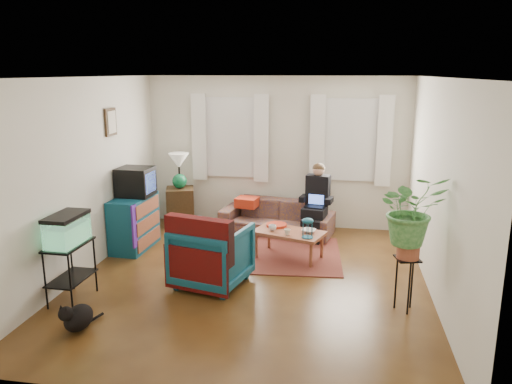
% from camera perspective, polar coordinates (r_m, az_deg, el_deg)
% --- Properties ---
extents(floor, '(4.50, 5.00, 0.01)m').
position_cam_1_polar(floor, '(6.63, -0.59, -10.09)').
color(floor, '#4F2B14').
rests_on(floor, ground).
extents(ceiling, '(4.50, 5.00, 0.01)m').
position_cam_1_polar(ceiling, '(6.07, -0.65, 12.99)').
color(ceiling, white).
rests_on(ceiling, wall_back).
extents(wall_back, '(4.50, 0.01, 2.60)m').
position_cam_1_polar(wall_back, '(8.65, 2.35, 4.52)').
color(wall_back, silver).
rests_on(wall_back, floor).
extents(wall_front, '(4.50, 0.01, 2.60)m').
position_cam_1_polar(wall_front, '(3.89, -7.28, -7.06)').
color(wall_front, silver).
rests_on(wall_front, floor).
extents(wall_left, '(0.01, 5.00, 2.60)m').
position_cam_1_polar(wall_left, '(6.98, -19.12, 1.57)').
color(wall_left, silver).
rests_on(wall_left, floor).
extents(wall_right, '(0.01, 5.00, 2.60)m').
position_cam_1_polar(wall_right, '(6.24, 20.16, 0.11)').
color(wall_right, silver).
rests_on(wall_right, floor).
extents(window_left, '(1.08, 0.04, 1.38)m').
position_cam_1_polar(window_left, '(8.74, -2.89, 6.25)').
color(window_left, white).
rests_on(window_left, wall_back).
extents(window_right, '(1.08, 0.04, 1.38)m').
position_cam_1_polar(window_right, '(8.53, 10.75, 5.85)').
color(window_right, white).
rests_on(window_right, wall_back).
extents(curtains_left, '(1.36, 0.06, 1.50)m').
position_cam_1_polar(curtains_left, '(8.66, -3.01, 6.19)').
color(curtains_left, white).
rests_on(curtains_left, wall_back).
extents(curtains_right, '(1.36, 0.06, 1.50)m').
position_cam_1_polar(curtains_right, '(8.45, 10.76, 5.78)').
color(curtains_right, white).
rests_on(curtains_right, wall_back).
extents(picture_frame, '(0.04, 0.32, 0.40)m').
position_cam_1_polar(picture_frame, '(7.62, -16.21, 7.68)').
color(picture_frame, '#3D2616').
rests_on(picture_frame, wall_left).
extents(area_rug, '(2.11, 1.74, 0.01)m').
position_cam_1_polar(area_rug, '(7.52, 1.90, -7.09)').
color(area_rug, brown).
rests_on(area_rug, floor).
extents(sofa, '(1.97, 1.06, 0.73)m').
position_cam_1_polar(sofa, '(8.41, 2.40, -2.28)').
color(sofa, brown).
rests_on(sofa, floor).
extents(seated_person, '(0.56, 0.65, 1.11)m').
position_cam_1_polar(seated_person, '(8.19, 6.91, -1.42)').
color(seated_person, black).
rests_on(seated_person, sofa).
extents(side_table, '(0.59, 0.59, 0.68)m').
position_cam_1_polar(side_table, '(8.88, -8.62, -1.71)').
color(side_table, '#432F19').
rests_on(side_table, floor).
extents(table_lamp, '(0.44, 0.44, 0.63)m').
position_cam_1_polar(table_lamp, '(8.74, -8.77, 2.31)').
color(table_lamp, white).
rests_on(table_lamp, side_table).
extents(dresser, '(0.49, 0.93, 0.82)m').
position_cam_1_polar(dresser, '(7.89, -13.76, -3.42)').
color(dresser, '#104F60').
rests_on(dresser, floor).
extents(crt_tv, '(0.52, 0.47, 0.44)m').
position_cam_1_polar(crt_tv, '(7.80, -13.61, 1.16)').
color(crt_tv, black).
rests_on(crt_tv, dresser).
extents(aquarium_stand, '(0.37, 0.64, 0.71)m').
position_cam_1_polar(aquarium_stand, '(6.37, -20.38, -8.59)').
color(aquarium_stand, black).
rests_on(aquarium_stand, floor).
extents(aquarium, '(0.33, 0.58, 0.37)m').
position_cam_1_polar(aquarium, '(6.19, -20.79, -3.96)').
color(aquarium, '#7FD899').
rests_on(aquarium, aquarium_stand).
extents(black_cat, '(0.37, 0.46, 0.34)m').
position_cam_1_polar(black_cat, '(5.71, -19.64, -13.12)').
color(black_cat, black).
rests_on(black_cat, floor).
extents(armchair, '(1.01, 0.97, 0.87)m').
position_cam_1_polar(armchair, '(6.41, -5.05, -6.84)').
color(armchair, '#104E62').
rests_on(armchair, floor).
extents(serape_throw, '(0.90, 0.40, 0.72)m').
position_cam_1_polar(serape_throw, '(6.07, -6.60, -6.23)').
color(serape_throw, '#9E0A0A').
rests_on(serape_throw, armchair).
extents(coffee_table, '(1.11, 0.83, 0.41)m').
position_cam_1_polar(coffee_table, '(7.34, 3.78, -6.02)').
color(coffee_table, brown).
rests_on(coffee_table, floor).
extents(cup_a, '(0.14, 0.14, 0.09)m').
position_cam_1_polar(cup_a, '(7.27, 1.90, -4.11)').
color(cup_a, white).
rests_on(cup_a, coffee_table).
extents(cup_b, '(0.11, 0.11, 0.08)m').
position_cam_1_polar(cup_b, '(7.10, 3.59, -4.59)').
color(cup_b, beige).
rests_on(cup_b, coffee_table).
extents(bowl, '(0.25, 0.25, 0.05)m').
position_cam_1_polar(bowl, '(7.24, 6.05, -4.43)').
color(bowl, white).
rests_on(bowl, coffee_table).
extents(snack_tray, '(0.39, 0.39, 0.04)m').
position_cam_1_polar(snack_tray, '(7.49, 2.36, -3.79)').
color(snack_tray, '#B21414').
rests_on(snack_tray, coffee_table).
extents(birdcage, '(0.21, 0.21, 0.29)m').
position_cam_1_polar(birdcage, '(6.98, 5.91, -4.09)').
color(birdcage, '#115B6B').
rests_on(birdcage, coffee_table).
extents(plant_stand, '(0.32, 0.32, 0.64)m').
position_cam_1_polar(plant_stand, '(6.00, 16.73, -10.06)').
color(plant_stand, black).
rests_on(plant_stand, floor).
extents(potted_plant, '(0.85, 0.78, 0.80)m').
position_cam_1_polar(potted_plant, '(5.74, 17.24, -3.12)').
color(potted_plant, '#599947').
rests_on(potted_plant, plant_stand).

